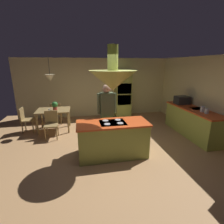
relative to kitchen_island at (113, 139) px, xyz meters
The scene contains 18 objects.
ground 0.50m from the kitchen_island, 90.00° to the left, with size 8.16×8.16×0.00m, color #AD7F51.
wall_back 3.74m from the kitchen_island, 90.00° to the left, with size 6.80×0.10×2.55m, color beige.
wall_right 3.40m from the kitchen_island, 10.46° to the left, with size 0.10×7.20×2.55m, color beige.
kitchen_island is the anchor object (origin of this frame).
counter_run_right 2.95m from the kitchen_island, 15.71° to the left, with size 0.73×2.31×0.91m.
oven_tower 3.47m from the kitchen_island, 71.26° to the left, with size 0.66×0.62×2.06m.
dining_table 2.71m from the kitchen_island, 128.99° to the left, with size 1.12×0.82×0.76m.
person_at_island 0.87m from the kitchen_island, 93.09° to the left, with size 0.53×0.24×1.77m.
range_hood 1.50m from the kitchen_island, 90.00° to the right, with size 1.10×1.10×1.00m.
pendant_light_over_table 3.04m from the kitchen_island, 128.99° to the left, with size 0.32×0.32×0.82m.
chair_facing_island 2.25m from the kitchen_island, 139.20° to the left, with size 0.40×0.40×0.87m.
chair_by_back_wall 3.22m from the kitchen_island, 121.89° to the left, with size 0.40×0.40×0.87m.
chair_at_corner 3.37m from the kitchen_island, 141.47° to the left, with size 0.40×0.40×0.87m.
potted_plant_on_table 2.63m from the kitchen_island, 128.82° to the left, with size 0.20×0.20×0.30m.
cup_on_table 2.63m from the kitchen_island, 133.42° to the left, with size 0.07×0.07×0.09m, color white.
canister_flour 2.90m from the kitchen_island, ahead, with size 0.12×0.12×0.14m, color silver.
canister_sugar 2.92m from the kitchen_island, ahead, with size 0.13×0.13×0.17m, color silver.
microwave_on_counter 3.26m from the kitchen_island, 27.54° to the left, with size 0.46×0.36×0.28m, color #232326.
Camera 1 is at (-0.77, -4.02, 2.30)m, focal length 26.77 mm.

